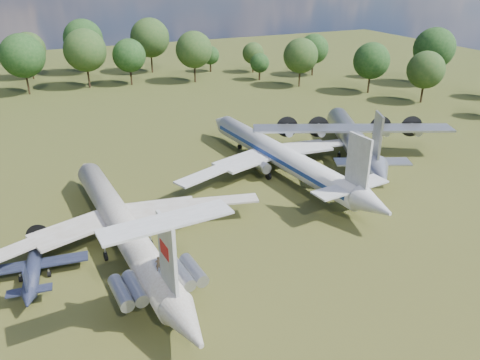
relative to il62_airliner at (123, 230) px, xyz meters
name	(u,v)px	position (x,y,z in m)	size (l,w,h in m)	color
ground	(163,221)	(5.76, 3.93, -2.29)	(300.00, 300.00, 0.00)	#253D14
il62_airliner	(123,230)	(0.00, 0.00, 0.00)	(35.89, 46.66, 4.58)	silver
tu104_jet	(280,159)	(27.30, 11.34, 0.16)	(36.68, 48.91, 4.89)	silver
an12_transport	(353,143)	(42.25, 12.39, 0.24)	(34.39, 38.43, 5.06)	#AAACB2
small_prop_west	(34,269)	(-10.05, -2.13, -1.17)	(11.18, 15.24, 2.24)	black
person_on_il62	(158,264)	(1.02, -12.77, 3.07)	(0.57, 0.38, 1.57)	brown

